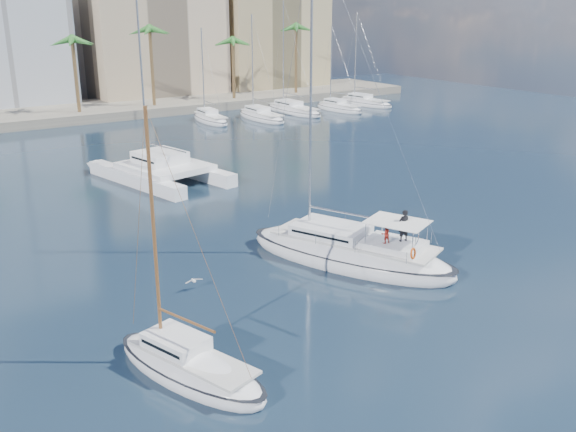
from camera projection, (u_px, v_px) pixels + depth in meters
ground at (281, 283)px, 35.11m from camera, size 160.00×160.00×0.00m
quay at (22, 117)px, 82.97m from camera, size 120.00×14.00×1.20m
building_beige at (151, 34)px, 98.75m from camera, size 20.00×14.00×20.00m
building_tan_right at (267, 38)px, 108.08m from camera, size 18.00×12.00×18.00m
palm_centre at (20, 41)px, 76.77m from camera, size 3.60×3.60×12.30m
palm_right at (261, 34)px, 94.77m from camera, size 3.60×3.60×12.30m
main_sloop at (349, 253)px, 37.75m from camera, size 9.15×13.77×19.58m
small_sloop at (189, 367)px, 26.19m from camera, size 4.85×8.45×11.57m
catamaran at (162, 167)px, 55.13m from camera, size 8.86×13.84×18.58m
seagull at (194, 281)px, 34.01m from camera, size 1.01×0.44×0.19m
moored_yacht_a at (211, 122)px, 82.72m from camera, size 3.37×9.52×11.90m
moored_yacht_b at (261, 119)px, 84.59m from camera, size 3.32×10.83×13.72m
moored_yacht_c at (294, 113)px, 89.61m from camera, size 3.98×12.33×15.54m
moored_yacht_d at (339, 111)px, 91.47m from camera, size 3.52×9.55×11.90m
moored_yacht_e at (365, 105)px, 96.49m from camera, size 4.61×11.11×13.72m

